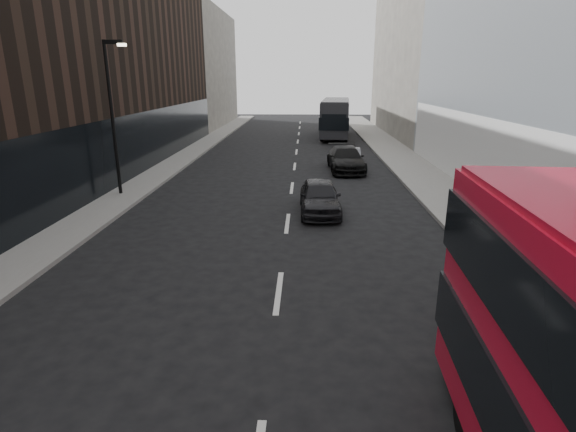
# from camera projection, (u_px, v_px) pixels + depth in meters

# --- Properties ---
(sidewalk_right) EXTENTS (3.00, 80.00, 0.15)m
(sidewalk_right) POSITION_uv_depth(u_px,v_px,m) (414.00, 169.00, 28.02)
(sidewalk_right) COLOR slate
(sidewalk_right) RESTS_ON ground
(sidewalk_left) EXTENTS (2.00, 80.00, 0.15)m
(sidewalk_left) POSITION_uv_depth(u_px,v_px,m) (169.00, 167.00, 28.58)
(sidewalk_left) COLOR slate
(sidewalk_left) RESTS_ON ground
(building_victorian) EXTENTS (6.50, 24.00, 21.00)m
(building_victorian) POSITION_uv_depth(u_px,v_px,m) (417.00, 33.00, 43.20)
(building_victorian) COLOR #645F58
(building_victorian) RESTS_ON ground
(building_left_mid) EXTENTS (5.00, 24.00, 14.00)m
(building_left_mid) POSITION_uv_depth(u_px,v_px,m) (133.00, 56.00, 31.45)
(building_left_mid) COLOR black
(building_left_mid) RESTS_ON ground
(building_left_far) EXTENTS (5.00, 20.00, 13.00)m
(building_left_far) POSITION_uv_depth(u_px,v_px,m) (202.00, 69.00, 52.61)
(building_left_far) COLOR #645F58
(building_left_far) RESTS_ON ground
(street_lamp) EXTENTS (1.06, 0.22, 7.00)m
(street_lamp) POSITION_uv_depth(u_px,v_px,m) (113.00, 108.00, 20.70)
(street_lamp) COLOR black
(street_lamp) RESTS_ON sidewalk_left
(grey_bus) EXTENTS (3.55, 11.18, 3.56)m
(grey_bus) POSITION_uv_depth(u_px,v_px,m) (335.00, 117.00, 43.56)
(grey_bus) COLOR black
(grey_bus) RESTS_ON ground
(car_a) EXTENTS (1.76, 4.19, 1.42)m
(car_a) POSITION_uv_depth(u_px,v_px,m) (320.00, 197.00, 19.05)
(car_a) COLOR black
(car_a) RESTS_ON ground
(car_b) EXTENTS (1.57, 3.98, 1.29)m
(car_b) POSITION_uv_depth(u_px,v_px,m) (349.00, 159.00, 28.19)
(car_b) COLOR gray
(car_b) RESTS_ON ground
(car_c) EXTENTS (2.27, 5.13, 1.46)m
(car_c) POSITION_uv_depth(u_px,v_px,m) (346.00, 159.00, 27.76)
(car_c) COLOR black
(car_c) RESTS_ON ground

